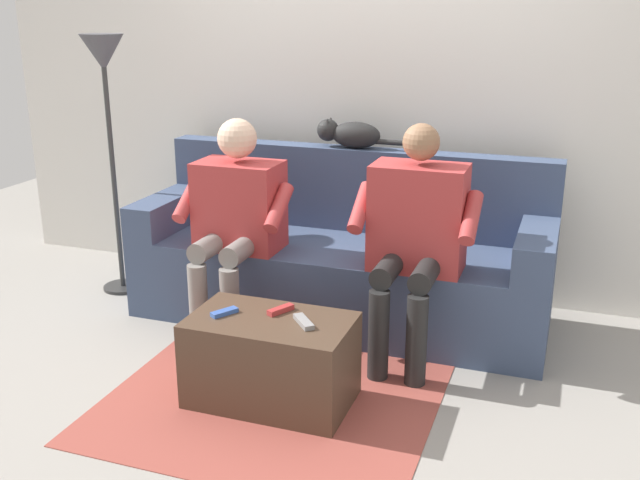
# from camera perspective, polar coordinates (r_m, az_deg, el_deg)

# --- Properties ---
(ground_plane) EXTENTS (8.00, 8.00, 0.00)m
(ground_plane) POSITION_cam_1_polar(r_m,az_deg,el_deg) (3.62, -1.91, -10.11)
(ground_plane) COLOR gray
(back_wall) EXTENTS (4.97, 0.06, 2.63)m
(back_wall) POSITION_cam_1_polar(r_m,az_deg,el_deg) (4.41, 4.02, 12.84)
(back_wall) COLOR silver
(back_wall) RESTS_ON ground
(couch) EXTENTS (2.27, 0.76, 0.92)m
(couch) POSITION_cam_1_polar(r_m,az_deg,el_deg) (4.12, 1.71, -1.80)
(couch) COLOR #3D4C6B
(couch) RESTS_ON ground
(coffee_table) EXTENTS (0.71, 0.42, 0.40)m
(coffee_table) POSITION_cam_1_polar(r_m,az_deg,el_deg) (3.29, -3.82, -9.30)
(coffee_table) COLOR #4C3828
(coffee_table) RESTS_ON ground
(person_left_seated) EXTENTS (0.61, 0.54, 1.17)m
(person_left_seated) POSITION_cam_1_polar(r_m,az_deg,el_deg) (3.57, 7.41, 0.85)
(person_left_seated) COLOR #B23838
(person_left_seated) RESTS_ON ground
(person_right_seated) EXTENTS (0.60, 0.52, 1.14)m
(person_right_seated) POSITION_cam_1_polar(r_m,az_deg,el_deg) (3.89, -6.58, 2.16)
(person_right_seated) COLOR #B23838
(person_right_seated) RESTS_ON ground
(cat_on_backrest) EXTENTS (0.52, 0.15, 0.16)m
(cat_on_backrest) POSITION_cam_1_polar(r_m,az_deg,el_deg) (4.20, 2.29, 8.25)
(cat_on_backrest) COLOR black
(cat_on_backrest) RESTS_ON couch
(remote_gray) EXTENTS (0.13, 0.14, 0.02)m
(remote_gray) POSITION_cam_1_polar(r_m,az_deg,el_deg) (3.15, -1.28, -6.36)
(remote_gray) COLOR gray
(remote_gray) RESTS_ON coffee_table
(remote_red) EXTENTS (0.09, 0.13, 0.02)m
(remote_red) POSITION_cam_1_polar(r_m,az_deg,el_deg) (3.26, -3.07, -5.43)
(remote_red) COLOR #B73333
(remote_red) RESTS_ON coffee_table
(remote_blue) EXTENTS (0.10, 0.13, 0.02)m
(remote_blue) POSITION_cam_1_polar(r_m,az_deg,el_deg) (3.27, -7.44, -5.59)
(remote_blue) COLOR #3860B7
(remote_blue) RESTS_ON coffee_table
(floor_rug) EXTENTS (1.44, 1.52, 0.01)m
(floor_rug) POSITION_cam_1_polar(r_m,az_deg,el_deg) (3.47, -3.01, -11.36)
(floor_rug) COLOR #9E473D
(floor_rug) RESTS_ON ground
(floor_lamp) EXTENTS (0.25, 0.25, 1.54)m
(floor_lamp) POSITION_cam_1_polar(r_m,az_deg,el_deg) (4.47, -16.34, 11.64)
(floor_lamp) COLOR #2D2D2D
(floor_lamp) RESTS_ON ground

